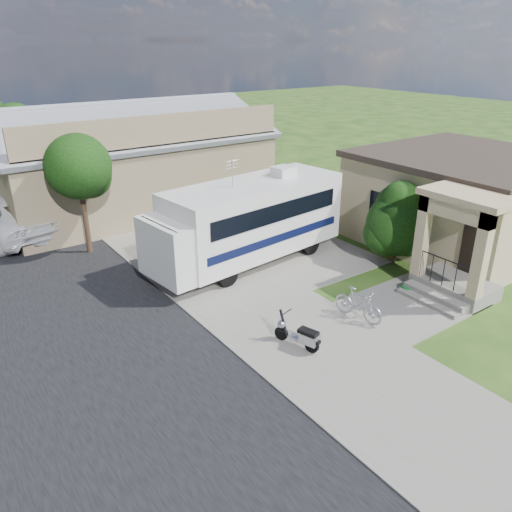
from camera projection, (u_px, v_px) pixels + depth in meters
ground at (319, 320)px, 14.73m from camera, size 120.00×120.00×0.00m
sidewalk_slab at (146, 230)px, 21.65m from camera, size 4.00×80.00×0.06m
driveway_slab at (268, 258)px, 18.88m from camera, size 7.00×6.00×0.05m
walk_slab at (412, 304)px, 15.57m from camera, size 4.00×3.00×0.05m
house at (463, 199)px, 19.82m from camera, size 9.47×7.80×3.54m
warehouse at (128, 165)px, 24.37m from camera, size 12.50×8.40×5.04m
street_tree_a at (81, 169)px, 18.22m from camera, size 2.44×2.40×4.58m
street_tree_b at (19, 129)px, 25.64m from camera, size 2.44×2.40×4.73m
motorhome at (248, 219)px, 17.92m from camera, size 7.82×3.24×3.90m
shrub at (397, 221)px, 18.04m from camera, size 2.51×2.39×3.08m
scooter at (300, 335)px, 13.18m from camera, size 0.67×1.38×0.92m
bicycle at (358, 306)px, 14.50m from camera, size 0.74×1.66×0.97m
pickup_truck at (10, 213)px, 21.00m from camera, size 3.92×6.74×1.76m
garden_hose at (407, 289)px, 16.33m from camera, size 0.39×0.39×0.18m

